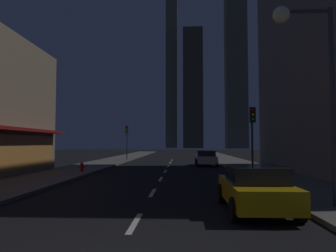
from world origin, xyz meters
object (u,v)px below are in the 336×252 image
traffic_light_near_right (252,126)px  car_parked_near (255,188)px  fire_hydrant_far_left (82,167)px  traffic_light_far_left (127,135)px  street_lamp_right (306,55)px  car_parked_far (206,158)px

traffic_light_near_right → car_parked_near: bearing=-102.3°
traffic_light_near_right → fire_hydrant_far_left: bearing=163.3°
fire_hydrant_far_left → traffic_light_far_left: (0.40, 16.07, 2.74)m
car_parked_near → fire_hydrant_far_left: car_parked_near is taller
fire_hydrant_far_left → traffic_light_near_right: (11.40, -3.43, 2.74)m
fire_hydrant_far_left → street_lamp_right: size_ratio=0.10×
car_parked_far → fire_hydrant_far_left: size_ratio=6.48×
traffic_light_far_left → traffic_light_near_right: bearing=-60.6°
street_lamp_right → traffic_light_far_left: bearing=111.3°
fire_hydrant_far_left → traffic_light_near_right: traffic_light_near_right is taller
car_parked_near → car_parked_far: same height
car_parked_near → street_lamp_right: street_lamp_right is taller
traffic_light_near_right → street_lamp_right: (-0.12, -8.46, 1.87)m
traffic_light_far_left → street_lamp_right: size_ratio=0.64×
traffic_light_near_right → car_parked_far: bearing=99.4°
fire_hydrant_far_left → traffic_light_near_right: 12.21m
car_parked_near → traffic_light_far_left: traffic_light_far_left is taller
fire_hydrant_far_left → traffic_light_far_left: traffic_light_far_left is taller
car_parked_far → traffic_light_near_right: bearing=-80.6°
traffic_light_near_right → street_lamp_right: size_ratio=0.64×
car_parked_near → car_parked_far: size_ratio=1.00×
fire_hydrant_far_left → traffic_light_far_left: 16.31m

